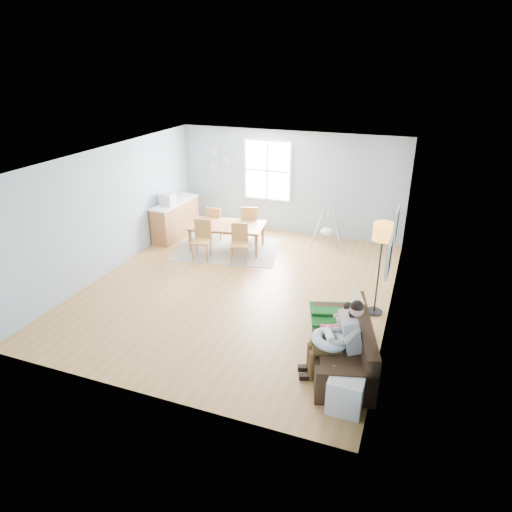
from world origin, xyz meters
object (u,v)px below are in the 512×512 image
at_px(chair_se, 239,240).
at_px(monitor, 168,199).
at_px(sofa, 345,349).
at_px(storage_cube, 345,394).
at_px(father, 340,337).
at_px(chair_ne, 250,221).
at_px(toddler, 341,321).
at_px(counter, 176,219).
at_px(baby_swing, 327,231).
at_px(chair_nw, 215,221).
at_px(floor_lamp, 383,240).
at_px(dining_table, 227,237).
at_px(chair_sw, 202,237).

bearing_deg(chair_se, monitor, 165.08).
bearing_deg(monitor, sofa, -35.06).
bearing_deg(storage_cube, father, 108.85).
height_order(father, chair_ne, father).
bearing_deg(father, toddler, 98.75).
bearing_deg(counter, father, -39.65).
height_order(chair_se, baby_swing, chair_se).
distance_m(chair_nw, baby_swing, 2.89).
xyz_separation_m(toddler, baby_swing, (-1.19, 4.55, -0.29)).
bearing_deg(sofa, floor_lamp, 81.98).
bearing_deg(sofa, chair_se, 134.51).
relative_size(counter, monitor, 5.24).
relative_size(sofa, floor_lamp, 1.18).
bearing_deg(dining_table, monitor, 168.94).
xyz_separation_m(toddler, counter, (-5.09, 3.81, -0.19)).
xyz_separation_m(father, chair_nw, (-4.09, 4.42, -0.18)).
bearing_deg(storage_cube, toddler, 104.88).
bearing_deg(chair_sw, baby_swing, 35.09).
bearing_deg(chair_nw, toddler, -44.56).
height_order(chair_sw, baby_swing, chair_sw).
bearing_deg(sofa, toddler, 126.23).
bearing_deg(father, chair_nw, 132.77).
height_order(floor_lamp, chair_sw, floor_lamp).
bearing_deg(chair_ne, sofa, -52.92).
distance_m(floor_lamp, dining_table, 4.39).
bearing_deg(father, monitor, 142.53).
distance_m(chair_se, chair_nw, 1.53).
bearing_deg(storage_cube, chair_se, 128.32).
distance_m(chair_sw, counter, 1.70).
relative_size(storage_cube, chair_sw, 0.55).
distance_m(sofa, toddler, 0.44).
xyz_separation_m(dining_table, chair_sw, (-0.32, -0.69, 0.22)).
xyz_separation_m(chair_se, counter, (-2.19, 0.91, -0.03)).
bearing_deg(toddler, chair_se, 134.91).
xyz_separation_m(sofa, chair_ne, (-3.24, 4.28, 0.27)).
xyz_separation_m(chair_sw, baby_swing, (2.58, 1.81, -0.16)).
bearing_deg(monitor, storage_cube, -40.70).
bearing_deg(toddler, counter, 143.15).
xyz_separation_m(dining_table, chair_se, (0.55, -0.52, 0.19)).
relative_size(floor_lamp, monitor, 5.44).
relative_size(father, baby_swing, 1.32).
distance_m(floor_lamp, baby_swing, 3.51).
bearing_deg(storage_cube, chair_sw, 136.37).
bearing_deg(baby_swing, dining_table, -153.56).
height_order(sofa, counter, counter).
bearing_deg(father, counter, 140.35).
bearing_deg(chair_se, floor_lamp, -21.86).
distance_m(chair_nw, counter, 1.08).
relative_size(toddler, chair_ne, 0.83).
bearing_deg(floor_lamp, storage_cube, -91.28).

